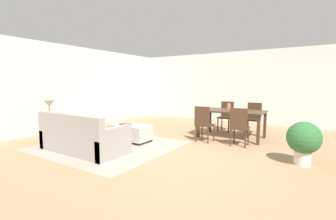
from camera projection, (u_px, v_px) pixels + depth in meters
The scene contains 16 objects.
ground_plane at pixel (180, 156), 4.80m from camera, with size 10.80×10.80×0.00m, color #9E7A56.
wall_back at pixel (245, 87), 8.84m from camera, with size 9.00×0.12×2.70m, color silver.
wall_left at pixel (66, 88), 7.47m from camera, with size 0.12×11.00×2.70m, color silver.
area_rug at pixel (109, 145), 5.60m from camera, with size 3.00×2.80×0.01m, color gray.
couch at pixel (82, 138), 5.10m from camera, with size 2.01×0.88×0.86m.
ottoman_table at pixel (130, 132), 6.01m from camera, with size 1.07×0.57×0.43m.
side_table at pixel (50, 125), 5.83m from camera, with size 0.40×0.40×0.56m.
table_lamp at pixel (49, 104), 5.77m from camera, with size 0.26×0.26×0.53m.
dining_table at pixel (232, 113), 6.37m from camera, with size 1.71×0.96×0.76m.
dining_chair_near_left at pixel (204, 122), 5.88m from camera, with size 0.42×0.42×0.92m.
dining_chair_near_right at pixel (239, 125), 5.47m from camera, with size 0.42×0.42×0.92m.
dining_chair_far_left at pixel (226, 114), 7.35m from camera, with size 0.41×0.41×0.92m.
dining_chair_far_right at pixel (254, 116), 6.89m from camera, with size 0.41×0.41×0.92m.
vase_centerpiece at pixel (229, 107), 6.38m from camera, with size 0.10×0.10×0.18m, color #B26659.
book_on_ottoman at pixel (125, 124), 6.01m from camera, with size 0.26×0.20×0.03m, color maroon.
potted_plant at pixel (304, 140), 4.21m from camera, with size 0.58×0.58×0.80m.
Camera 1 is at (2.30, -4.06, 1.47)m, focal length 24.92 mm.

